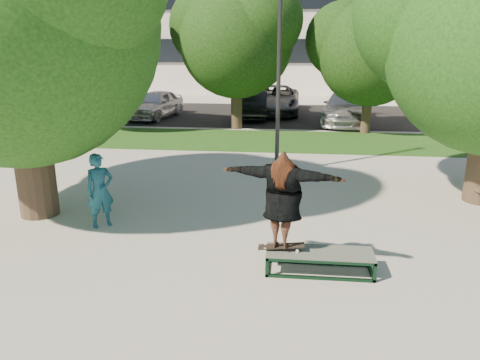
# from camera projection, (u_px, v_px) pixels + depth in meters

# --- Properties ---
(ground) EXTENTS (120.00, 120.00, 0.00)m
(ground) POSITION_uv_depth(u_px,v_px,m) (217.00, 240.00, 9.20)
(ground) COLOR #A3A096
(ground) RESTS_ON ground
(grass_strip) EXTENTS (30.00, 4.00, 0.02)m
(grass_strip) POSITION_uv_depth(u_px,v_px,m) (280.00, 141.00, 18.14)
(grass_strip) COLOR #1A4C15
(grass_strip) RESTS_ON ground
(asphalt_strip) EXTENTS (40.00, 8.00, 0.01)m
(asphalt_strip) POSITION_uv_depth(u_px,v_px,m) (264.00, 115.00, 24.42)
(asphalt_strip) COLOR black
(asphalt_strip) RESTS_ON ground
(tree_left) EXTENTS (6.96, 5.95, 7.12)m
(tree_left) POSITION_uv_depth(u_px,v_px,m) (12.00, 7.00, 9.40)
(tree_left) COLOR #38281E
(tree_left) RESTS_ON ground
(bg_tree_left) EXTENTS (5.28, 4.51, 5.77)m
(bg_tree_left) POSITION_uv_depth(u_px,v_px,m) (100.00, 41.00, 19.33)
(bg_tree_left) COLOR #38281E
(bg_tree_left) RESTS_ON ground
(bg_tree_mid) EXTENTS (5.76, 4.92, 6.24)m
(bg_tree_mid) POSITION_uv_depth(u_px,v_px,m) (235.00, 33.00, 19.64)
(bg_tree_mid) COLOR #38281E
(bg_tree_mid) RESTS_ON ground
(bg_tree_right) EXTENTS (5.04, 4.31, 5.43)m
(bg_tree_right) POSITION_uv_depth(u_px,v_px,m) (369.00, 47.00, 18.74)
(bg_tree_right) COLOR #38281E
(bg_tree_right) RESTS_ON ground
(lamppost) EXTENTS (0.25, 0.15, 6.11)m
(lamppost) POSITION_uv_depth(u_px,v_px,m) (279.00, 63.00, 12.94)
(lamppost) COLOR #2D2D30
(lamppost) RESTS_ON ground
(grind_box) EXTENTS (1.80, 0.60, 0.38)m
(grind_box) POSITION_uv_depth(u_px,v_px,m) (319.00, 261.00, 7.92)
(grind_box) COLOR black
(grind_box) RESTS_ON ground
(skater_rig) EXTENTS (2.09, 1.03, 1.72)m
(skater_rig) POSITION_uv_depth(u_px,v_px,m) (283.00, 200.00, 7.67)
(skater_rig) COLOR white
(skater_rig) RESTS_ON grind_box
(bystander) EXTENTS (0.68, 0.65, 1.57)m
(bystander) POSITION_uv_depth(u_px,v_px,m) (100.00, 191.00, 9.70)
(bystander) COLOR #195261
(bystander) RESTS_ON ground
(car_silver_a) EXTENTS (2.35, 4.23, 1.36)m
(car_silver_a) POSITION_uv_depth(u_px,v_px,m) (155.00, 104.00, 23.27)
(car_silver_a) COLOR silver
(car_silver_a) RESTS_ON asphalt_strip
(car_dark) EXTENTS (1.55, 4.00, 1.30)m
(car_dark) POSITION_uv_depth(u_px,v_px,m) (253.00, 105.00, 23.27)
(car_dark) COLOR black
(car_dark) RESTS_ON asphalt_strip
(car_grey) EXTENTS (2.49, 5.26, 1.45)m
(car_grey) POSITION_uv_depth(u_px,v_px,m) (276.00, 100.00, 24.63)
(car_grey) COLOR #5D5D62
(car_grey) RESTS_ON asphalt_strip
(car_silver_b) EXTENTS (2.73, 5.25, 1.46)m
(car_silver_b) POSITION_uv_depth(u_px,v_px,m) (346.00, 107.00, 21.89)
(car_silver_b) COLOR silver
(car_silver_b) RESTS_ON asphalt_strip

